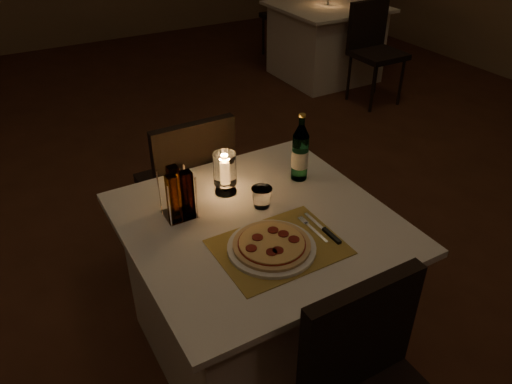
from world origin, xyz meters
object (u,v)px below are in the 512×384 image
neighbor_table_right (325,42)px  pizza (272,244)px  water_bottle (300,153)px  hurricane_candle (225,170)px  chair_far (189,179)px  plate (272,248)px  tumbler (262,197)px  main_table (258,289)px

neighbor_table_right → pizza: bearing=-129.7°
water_bottle → pizza: bearing=-134.9°
water_bottle → hurricane_candle: 0.34m
chair_far → hurricane_candle: size_ratio=4.88×
plate → tumbler: 0.28m
plate → neighbor_table_right: (2.46, 2.97, -0.38)m
main_table → plate: size_ratio=3.12×
main_table → hurricane_candle: (-0.02, 0.24, 0.47)m
pizza → water_bottle: 0.52m
water_bottle → tumbler: bearing=-157.1°
plate → hurricane_candle: size_ratio=1.73×
chair_far → hurricane_candle: (-0.02, -0.47, 0.30)m
main_table → chair_far: (-0.00, 0.71, 0.18)m
neighbor_table_right → plate: bearing=-129.7°
plate → water_bottle: bearing=45.1°
water_bottle → neighbor_table_right: water_bottle is taller
plate → water_bottle: water_bottle is taller
water_bottle → neighbor_table_right: (2.10, 2.60, -0.49)m
main_table → chair_far: 0.74m
neighbor_table_right → chair_far: bearing=-139.3°
main_table → tumbler: bearing=52.5°
chair_far → tumbler: bearing=-84.6°
plate → neighbor_table_right: size_ratio=0.32×
chair_far → plate: size_ratio=2.81×
water_bottle → hurricane_candle: (-0.33, 0.06, -0.02)m
tumbler → neighbor_table_right: size_ratio=0.08×
plate → water_bottle: (0.36, 0.37, 0.11)m
chair_far → neighbor_table_right: bearing=40.7°
chair_far → pizza: (-0.05, -0.89, 0.22)m
tumbler → hurricane_candle: (-0.08, 0.17, 0.07)m
tumbler → neighbor_table_right: 3.61m
main_table → tumbler: (0.06, 0.08, 0.41)m
water_bottle → hurricane_candle: bearing=170.2°
main_table → neighbor_table_right: 3.69m
chair_far → water_bottle: water_bottle is taller
chair_far → tumbler: chair_far is taller
pizza → plate: bearing=172.9°
tumbler → water_bottle: bearing=22.9°
water_bottle → chair_far: bearing=120.6°
chair_far → tumbler: size_ratio=10.65×
main_table → neighbor_table_right: bearing=49.1°
pizza → water_bottle: (0.36, 0.37, 0.10)m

